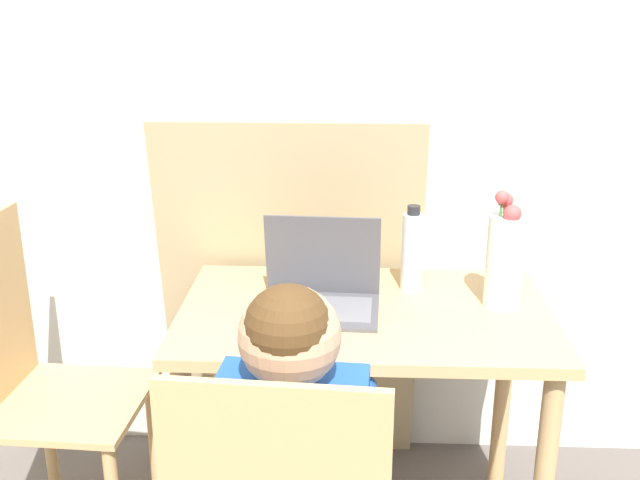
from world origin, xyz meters
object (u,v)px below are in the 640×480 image
person_seated (295,456)px  chair_spare (42,384)px  flower_vase (505,256)px  water_bottle (412,251)px  laptop (321,287)px

person_seated → chair_spare: bearing=-32.5°
chair_spare → flower_vase: size_ratio=3.00×
chair_spare → water_bottle: size_ratio=3.91×
laptop → water_bottle: water_bottle is taller
chair_spare → flower_vase: bearing=-85.6°
flower_vase → water_bottle: flower_vase is taller
person_seated → flower_vase: size_ratio=3.29×
person_seated → laptop: person_seated is taller
chair_spare → flower_vase: (1.25, 0.03, 0.39)m
person_seated → laptop: size_ratio=3.26×
chair_spare → water_bottle: 1.09m
laptop → flower_vase: (0.47, 0.02, 0.08)m
chair_spare → laptop: (0.78, 0.01, 0.30)m
chair_spare → water_bottle: (1.02, 0.13, 0.36)m
chair_spare → water_bottle: bearing=-79.7°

